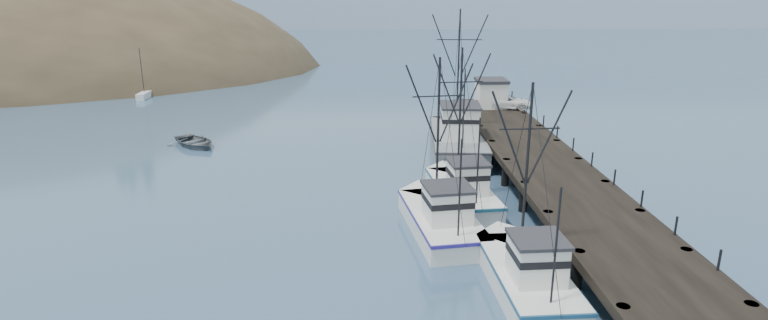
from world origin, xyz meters
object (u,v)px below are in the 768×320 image
at_px(trawler_far, 461,190).
at_px(work_vessel, 457,138).
at_px(trawler_near, 525,273).
at_px(pier_shed, 491,93).
at_px(pier, 542,163).
at_px(motorboat, 195,146).
at_px(pickup_truck, 508,102).
at_px(trawler_mid, 440,217).

xyz_separation_m(trawler_far, work_vessel, (1.56, 11.92, 0.41)).
relative_size(trawler_near, pier_shed, 3.21).
bearing_deg(pier, motorboat, 157.62).
xyz_separation_m(pier, pickup_truck, (1.50, 17.18, 0.98)).
xyz_separation_m(trawler_far, motorboat, (-21.54, 14.64, -0.82)).
height_order(pier_shed, pickup_truck, pier_shed).
bearing_deg(pier, trawler_near, -108.85).
relative_size(trawler_near, motorboat, 1.94).
xyz_separation_m(pier_shed, motorboat, (-27.83, -6.52, -3.42)).
relative_size(pickup_truck, motorboat, 0.91).
bearing_deg(work_vessel, trawler_far, -97.46).
bearing_deg(trawler_near, work_vessel, 89.28).
height_order(trawler_mid, motorboat, trawler_mid).
distance_m(trawler_near, pier_shed, 33.37).
bearing_deg(motorboat, work_vessel, -48.63).
distance_m(pier, pickup_truck, 17.27).
relative_size(trawler_near, trawler_mid, 0.97).
bearing_deg(trawler_mid, pier_shed, 72.18).
distance_m(pier, trawler_far, 7.14).
height_order(work_vessel, pier_shed, work_vessel).
relative_size(trawler_far, pickup_truck, 2.19).
height_order(pier, trawler_mid, trawler_mid).
xyz_separation_m(pier, trawler_near, (-5.08, -14.89, -0.87)).
xyz_separation_m(trawler_mid, work_vessel, (3.55, 16.52, 0.41)).
height_order(work_vessel, pickup_truck, work_vessel).
xyz_separation_m(work_vessel, pier_shed, (4.74, 9.25, 2.19)).
height_order(trawler_near, motorboat, trawler_near).
xyz_separation_m(trawler_far, pickup_truck, (7.85, 20.34, 1.85)).
distance_m(pickup_truck, motorboat, 30.05).
bearing_deg(pier_shed, motorboat, -166.82).
bearing_deg(motorboat, pier_shed, -28.71).
distance_m(trawler_near, trawler_mid, 7.83).
bearing_deg(trawler_near, pier_shed, 81.30).
bearing_deg(trawler_far, work_vessel, 82.54).
bearing_deg(pier_shed, work_vessel, -117.12).
height_order(trawler_mid, pickup_truck, trawler_mid).
relative_size(pier, pickup_truck, 9.15).
bearing_deg(pier_shed, trawler_near, -98.70).
bearing_deg(trawler_near, trawler_far, 96.14).
xyz_separation_m(trawler_mid, motorboat, (-19.55, 19.25, -0.82)).
relative_size(pier, trawler_far, 4.18).
height_order(pier_shed, motorboat, pier_shed).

